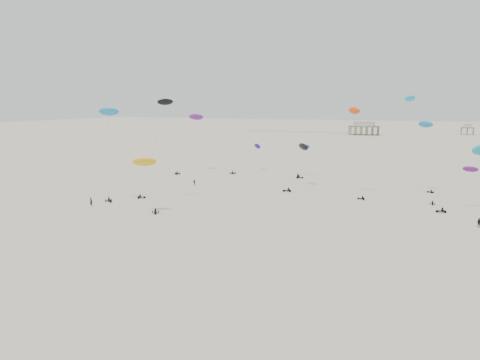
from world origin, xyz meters
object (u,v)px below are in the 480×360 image
at_px(rig_3, 146,171).
at_px(pavilion_main, 364,129).
at_px(pavilion_small, 467,130).
at_px(rig_6, 356,127).
at_px(spectator_0, 91,206).

bearing_deg(rig_3, pavilion_main, -120.91).
xyz_separation_m(pavilion_main, pavilion_small, (70.00, 30.00, -0.74)).
relative_size(pavilion_small, rig_6, 0.40).
distance_m(pavilion_main, spectator_0, 269.97).
height_order(rig_3, rig_6, rig_6).
bearing_deg(pavilion_main, spectator_0, -95.01).
xyz_separation_m(pavilion_small, spectator_0, (-93.59, -298.90, -3.49)).
xyz_separation_m(rig_3, spectator_0, (-14.75, -0.45, -8.74)).
bearing_deg(spectator_0, pavilion_main, -85.04).
height_order(pavilion_main, pavilion_small, pavilion_main).
height_order(pavilion_main, spectator_0, pavilion_main).
bearing_deg(pavilion_main, pavilion_small, 23.20).
relative_size(pavilion_main, pavilion_small, 2.33).
relative_size(pavilion_main, spectator_0, 9.14).
xyz_separation_m(rig_3, rig_6, (37.64, 37.32, 8.20)).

